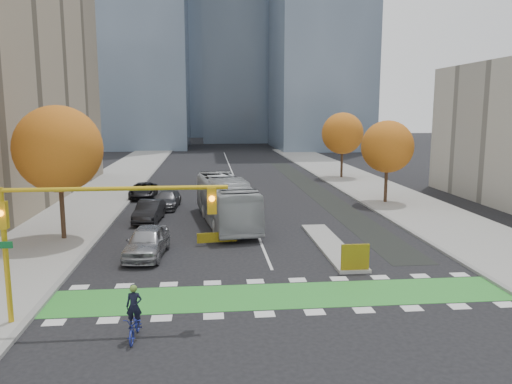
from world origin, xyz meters
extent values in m
plane|color=black|center=(0.00, 0.00, 0.00)|extent=(300.00, 300.00, 0.00)
cube|color=gray|center=(-13.50, 20.00, 0.07)|extent=(7.00, 120.00, 0.15)
cube|color=gray|center=(13.50, 20.00, 0.07)|extent=(7.00, 120.00, 0.15)
cube|color=gray|center=(-10.00, 20.00, 0.07)|extent=(0.30, 120.00, 0.16)
cube|color=gray|center=(10.00, 20.00, 0.07)|extent=(0.30, 120.00, 0.16)
cube|color=green|center=(0.00, 1.50, 0.01)|extent=(20.00, 3.00, 0.01)
cube|color=silver|center=(0.00, 40.00, 0.01)|extent=(0.15, 70.00, 0.01)
cube|color=black|center=(7.50, 30.00, 0.01)|extent=(2.50, 50.00, 0.01)
cube|color=gray|center=(4.00, 9.00, 0.08)|extent=(1.60, 10.00, 0.16)
cube|color=yellow|center=(4.00, 4.20, 0.80)|extent=(1.40, 0.12, 1.30)
cube|color=#47566B|center=(-4.00, 140.00, 40.00)|extent=(26.00, 26.00, 80.00)
cylinder|color=#332114|center=(-12.00, 12.00, 2.62)|extent=(0.28, 0.28, 5.25)
sphere|color=#A26113|center=(-12.00, 12.00, 5.62)|extent=(5.20, 5.20, 5.20)
cylinder|color=#332114|center=(12.00, 22.00, 2.27)|extent=(0.28, 0.28, 4.55)
sphere|color=#A26113|center=(12.00, 22.00, 4.88)|extent=(4.40, 4.40, 4.40)
cylinder|color=#332114|center=(12.50, 38.00, 2.45)|extent=(0.28, 0.28, 4.90)
sphere|color=#A26113|center=(12.50, 38.00, 5.25)|extent=(4.80, 4.80, 4.80)
cylinder|color=#BF9914|center=(-10.50, -0.50, 2.60)|extent=(0.20, 0.20, 5.20)
cylinder|color=#BF9914|center=(-6.50, -0.50, 5.10)|extent=(8.20, 0.16, 0.16)
cube|color=#BF9914|center=(-10.50, -0.50, 4.20)|extent=(0.35, 0.28, 1.00)
sphere|color=orange|center=(-10.50, -0.68, 4.30)|extent=(0.22, 0.22, 0.22)
cube|color=#BF9914|center=(-3.00, -0.50, 4.60)|extent=(0.35, 0.28, 1.00)
sphere|color=orange|center=(-3.00, -0.68, 4.70)|extent=(0.22, 0.22, 0.22)
cube|color=#0C5926|center=(-10.50, -0.90, 3.20)|extent=(0.85, 0.04, 0.25)
imported|color=navy|center=(-5.76, -2.06, 0.45)|extent=(0.68, 1.74, 0.90)
imported|color=black|center=(-5.76, -2.06, 1.21)|extent=(0.57, 0.39, 1.53)
sphere|color=#597F2D|center=(-5.76, -2.06, 1.84)|extent=(0.26, 0.26, 0.26)
imported|color=#A8ACB0|center=(-1.90, 15.62, 1.62)|extent=(4.24, 11.92, 3.25)
imported|color=#97979C|center=(-6.50, 8.04, 0.83)|extent=(2.43, 5.06, 1.67)
imported|color=black|center=(-7.34, 16.79, 0.75)|extent=(2.05, 4.71, 1.51)
imported|color=#444449|center=(-6.50, 21.79, 0.69)|extent=(2.32, 4.91, 1.38)
imported|color=black|center=(-9.00, 26.79, 0.68)|extent=(2.31, 4.92, 1.36)
camera|label=1|loc=(-3.14, -18.81, 7.93)|focal=35.00mm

